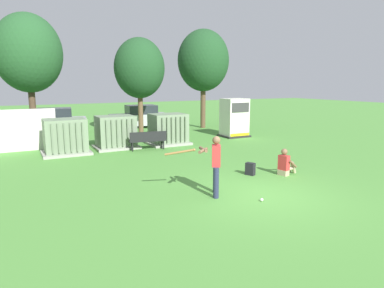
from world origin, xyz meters
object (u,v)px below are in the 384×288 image
object	(u,v)px
transformer_mid_east	(168,130)
batter	(214,163)
generator_enclosure	(234,118)
backpack	(250,169)
park_bench	(148,139)
parked_car_leftmost	(53,122)
parked_car_left_of_center	(140,117)
transformer_mid_west	(116,132)
transformer_west	(65,137)
seated_spectator	(285,164)
sports_ball	(262,200)

from	to	relation	value
transformer_mid_east	batter	distance (m)	8.55
generator_enclosure	backpack	world-z (taller)	generator_enclosure
generator_enclosure	batter	bearing A→B (deg)	-127.69
transformer_mid_east	park_bench	distance (m)	1.85
parked_car_leftmost	parked_car_left_of_center	size ratio (longest dim) A/B	1.02
parked_car_left_of_center	batter	bearing A→B (deg)	-101.55
transformer_mid_west	batter	xyz separation A→B (m)	(0.55, -8.48, 0.19)
transformer_west	generator_enclosure	size ratio (longest dim) A/B	0.91
generator_enclosure	seated_spectator	distance (m)	8.81
transformer_mid_east	batter	bearing A→B (deg)	-104.93
backpack	generator_enclosure	bearing A→B (deg)	59.09
parked_car_left_of_center	transformer_west	bearing A→B (deg)	-129.19
sports_ball	parked_car_left_of_center	distance (m)	16.96
generator_enclosure	parked_car_left_of_center	distance (m)	7.79
seated_spectator	parked_car_leftmost	size ratio (longest dim) A/B	0.22
sports_ball	parked_car_leftmost	xyz separation A→B (m)	(-3.67, 16.49, 0.71)
backpack	parked_car_left_of_center	xyz separation A→B (m)	(0.91, 14.42, 0.54)
sports_ball	parked_car_leftmost	world-z (taller)	parked_car_leftmost
backpack	batter	bearing A→B (deg)	-150.81
batter	parked_car_left_of_center	size ratio (longest dim) A/B	0.40
batter	sports_ball	world-z (taller)	batter
sports_ball	transformer_west	bearing A→B (deg)	112.82
transformer_west	parked_car_left_of_center	xyz separation A→B (m)	(6.19, 7.59, -0.04)
transformer_west	sports_ball	bearing A→B (deg)	-67.18
seated_spectator	backpack	distance (m)	1.25
sports_ball	parked_car_left_of_center	xyz separation A→B (m)	(2.32, 16.78, 0.71)
park_bench	transformer_mid_west	bearing A→B (deg)	134.80
transformer_mid_west	backpack	bearing A→B (deg)	-68.37
sports_ball	parked_car_left_of_center	size ratio (longest dim) A/B	0.02
transformer_mid_west	generator_enclosure	distance (m)	7.38
parked_car_leftmost	transformer_mid_east	bearing A→B (deg)	-55.18
transformer_mid_west	park_bench	bearing A→B (deg)	-45.20
transformer_mid_west	batter	world-z (taller)	batter
parked_car_leftmost	backpack	bearing A→B (deg)	-70.24
transformer_mid_west	seated_spectator	distance (m)	8.72
park_bench	backpack	distance (m)	6.18
generator_enclosure	transformer_west	bearing A→B (deg)	-175.96
transformer_west	sports_ball	distance (m)	10.00
transformer_mid_west	sports_ball	distance (m)	9.69
transformer_west	seated_spectator	distance (m)	9.78
transformer_mid_east	parked_car_leftmost	xyz separation A→B (m)	(-4.98, 7.16, -0.04)
transformer_mid_west	sports_ball	size ratio (longest dim) A/B	23.33
transformer_mid_east	sports_ball	size ratio (longest dim) A/B	23.33
transformer_west	backpack	distance (m)	8.66
transformer_mid_west	park_bench	world-z (taller)	transformer_mid_west
transformer_mid_west	generator_enclosure	xyz separation A→B (m)	(7.36, 0.33, 0.35)
transformer_mid_east	seated_spectator	size ratio (longest dim) A/B	2.18
transformer_mid_west	parked_car_leftmost	bearing A→B (deg)	107.78
parked_car_leftmost	parked_car_left_of_center	xyz separation A→B (m)	(5.99, 0.29, 0.00)
transformer_west	transformer_mid_east	xyz separation A→B (m)	(5.18, 0.14, 0.00)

